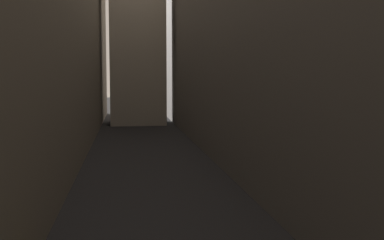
{
  "coord_description": "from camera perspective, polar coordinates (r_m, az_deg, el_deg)",
  "views": [
    {
      "loc": [
        -1.92,
        8.79,
        7.21
      ],
      "look_at": [
        0.0,
        22.58,
        5.95
      ],
      "focal_mm": 44.85,
      "sensor_mm": 36.0,
      "label": 1
    }
  ],
  "objects": [
    {
      "name": "building_block_right",
      "position": [
        43.63,
        10.71,
        10.2
      ],
      "size": [
        12.76,
        108.0,
        22.23
      ],
      "primitive_type": "cube",
      "color": "slate",
      "rests_on": "ground"
    },
    {
      "name": "ground_plane",
      "position": [
        39.91,
        -5.06,
        -5.28
      ],
      "size": [
        264.0,
        264.0,
        0.0
      ],
      "primitive_type": "plane",
      "color": "#232326"
    }
  ]
}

